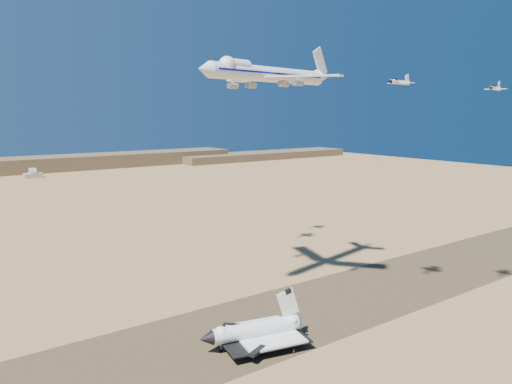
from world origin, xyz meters
TOP-DOWN VIEW (x-y plane):
  - ground at (0.00, 0.00)m, footprint 1200.00×1200.00m
  - runway at (0.00, 0.00)m, footprint 600.00×50.00m
  - ridgeline at (65.32, 527.31)m, footprint 960.00×90.00m
  - shuttle at (0.85, -11.53)m, footprint 35.82×26.99m
  - carrier_747 at (31.92, 23.79)m, footprint 75.77×57.42m
  - crew_a at (10.42, -19.73)m, footprint 0.52×0.66m
  - crew_b at (7.27, -23.22)m, footprint 0.67×0.88m
  - crew_c at (12.44, -17.72)m, footprint 1.02×0.88m
  - chase_jet_a at (62.24, -15.89)m, footprint 16.47×9.26m
  - chase_jet_b at (87.01, -38.31)m, footprint 13.50×7.78m
  - chase_jet_e at (55.51, 69.49)m, footprint 16.43×9.07m
  - chase_jet_f at (76.36, 81.64)m, footprint 14.29×7.59m

SIDE VIEW (x-z plane):
  - ground at x=0.00m, z-range 0.00..0.00m
  - runway at x=0.00m, z-range 0.00..0.06m
  - crew_c at x=12.44m, z-range 0.06..1.62m
  - crew_a at x=10.42m, z-range 0.06..1.64m
  - crew_b at x=7.27m, z-range 0.06..1.67m
  - shuttle at x=0.85m, z-range -4.08..13.55m
  - ridgeline at x=65.32m, z-range -1.37..16.63m
  - chase_jet_b at x=87.01m, z-range 81.24..84.67m
  - chase_jet_a at x=62.24m, z-range 83.23..87.36m
  - carrier_747 at x=31.92m, z-range 79.77..98.59m
  - chase_jet_e at x=55.51m, z-range 89.27..93.37m
  - chase_jet_f at x=76.36m, z-range 89.90..93.46m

